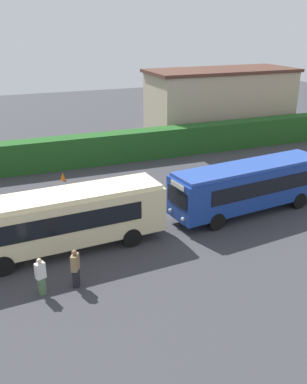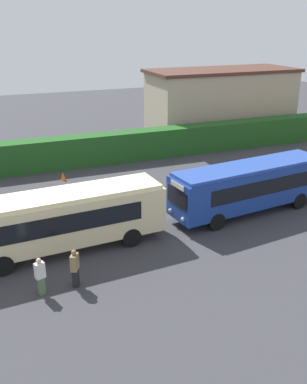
{
  "view_description": "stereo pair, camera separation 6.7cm",
  "coord_description": "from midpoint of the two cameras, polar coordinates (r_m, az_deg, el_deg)",
  "views": [
    {
      "loc": [
        -7.71,
        -21.28,
        10.76
      ],
      "look_at": [
        0.82,
        -0.1,
        1.66
      ],
      "focal_mm": 40.39,
      "sensor_mm": 36.0,
      "label": 1
    },
    {
      "loc": [
        -7.65,
        -21.3,
        10.76
      ],
      "look_at": [
        0.82,
        -0.1,
        1.66
      ],
      "focal_mm": 40.39,
      "sensor_mm": 36.0,
      "label": 2
    }
  ],
  "objects": [
    {
      "name": "ground_plane",
      "position": [
        25.06,
        -1.76,
        -3.71
      ],
      "size": [
        99.59,
        99.59,
        0.0
      ],
      "primitive_type": "plane",
      "color": "#38383D"
    },
    {
      "name": "bus_cream",
      "position": [
        21.61,
        -11.75,
        -3.35
      ],
      "size": [
        10.37,
        3.03,
        3.05
      ],
      "rotation": [
        0.0,
        0.0,
        0.06
      ],
      "color": "beige",
      "rests_on": "ground_plane"
    },
    {
      "name": "bus_blue",
      "position": [
        26.08,
        12.62,
        0.93
      ],
      "size": [
        10.27,
        3.5,
        2.98
      ],
      "rotation": [
        0.0,
        0.0,
        3.26
      ],
      "color": "navy",
      "rests_on": "ground_plane"
    },
    {
      "name": "person_left",
      "position": [
        18.82,
        -14.62,
        -10.62
      ],
      "size": [
        0.47,
        0.37,
        1.73
      ],
      "rotation": [
        0.0,
        0.0,
        5.03
      ],
      "color": "#4C6B47",
      "rests_on": "ground_plane"
    },
    {
      "name": "person_center",
      "position": [
        19.01,
        -10.23,
        -9.77
      ],
      "size": [
        0.46,
        0.56,
        1.79
      ],
      "rotation": [
        0.0,
        0.0,
        2.64
      ],
      "color": "black",
      "rests_on": "ground_plane"
    },
    {
      "name": "hedge_row",
      "position": [
        34.78,
        -8.21,
        5.52
      ],
      "size": [
        61.8,
        1.63,
        2.38
      ],
      "primitive_type": "cube",
      "color": "#20531E",
      "rests_on": "ground_plane"
    },
    {
      "name": "depot_building",
      "position": [
        43.8,
        8.91,
        11.58
      ],
      "size": [
        14.51,
        6.1,
        6.45
      ],
      "color": "tan",
      "rests_on": "ground_plane"
    },
    {
      "name": "traffic_cone",
      "position": [
        31.83,
        -11.79,
        2.07
      ],
      "size": [
        0.36,
        0.36,
        0.6
      ],
      "primitive_type": "cone",
      "color": "orange",
      "rests_on": "ground_plane"
    }
  ]
}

